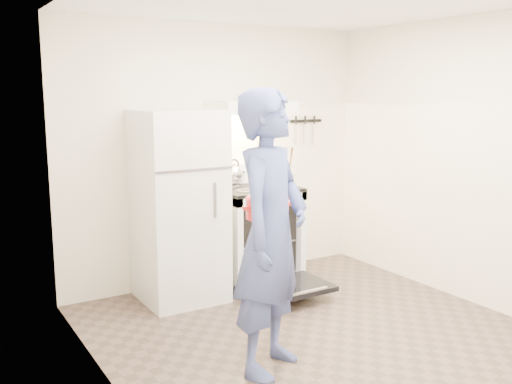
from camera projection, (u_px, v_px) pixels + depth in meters
floor at (331, 342)px, 4.29m from camera, size 3.60×3.60×0.00m
back_wall at (218, 154)px, 5.58m from camera, size 3.20×0.02×2.50m
refrigerator at (179, 206)px, 5.06m from camera, size 0.70×0.70×1.70m
stove_body at (255, 237)px, 5.56m from camera, size 0.76×0.65×0.92m
cooktop at (255, 189)px, 5.48m from camera, size 0.76×0.65×0.03m
backsplash at (240, 173)px, 5.70m from camera, size 0.76×0.07×0.20m
oven_door at (289, 287)px, 5.12m from camera, size 0.70×0.54×0.04m
oven_rack at (255, 239)px, 5.57m from camera, size 0.60×0.52×0.01m
range_hood at (251, 107)px, 5.41m from camera, size 0.76×0.50×0.12m
knife_strip at (306, 121)px, 6.06m from camera, size 0.40×0.02×0.03m
pizza_stone at (262, 236)px, 5.61m from camera, size 0.33×0.33×0.02m
tea_kettle at (234, 172)px, 5.59m from camera, size 0.21×0.17×0.26m
utensil_jar at (289, 179)px, 5.35m from camera, size 0.10×0.10×0.13m
person at (271, 233)px, 3.73m from camera, size 0.82×0.75×1.88m
dutch_oven at (267, 208)px, 4.15m from camera, size 0.38×0.31×0.25m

